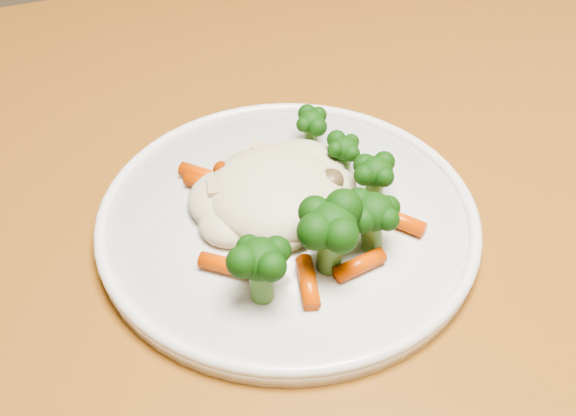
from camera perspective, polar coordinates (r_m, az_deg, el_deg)
The scene contains 3 objects.
dining_table at distance 0.63m, azimuth -11.08°, elevation -8.40°, with size 1.44×1.19×0.75m.
plate at distance 0.55m, azimuth -0.00°, elevation -1.06°, with size 0.29×0.29×0.01m, color white.
meal at distance 0.53m, azimuth 0.74°, elevation 0.78°, with size 0.18×0.18×0.05m.
Camera 1 is at (-0.09, -0.57, 1.14)m, focal length 45.00 mm.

